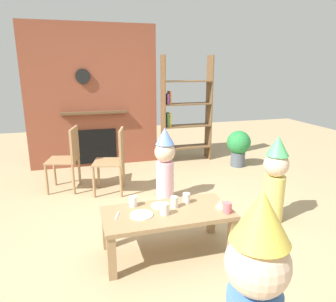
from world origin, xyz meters
TOP-DOWN VIEW (x-y plane):
  - ground_plane at (0.00, 0.00)m, footprint 12.00×12.00m
  - brick_fireplace_feature at (-0.55, 2.60)m, footprint 2.20×0.28m
  - bookshelf at (1.03, 2.40)m, footprint 0.90×0.28m
  - coffee_table at (-0.10, -0.45)m, footprint 1.18×0.56m
  - paper_cup_near_left at (0.41, -0.63)m, footprint 0.08×0.08m
  - paper_cup_near_right at (0.13, -0.32)m, footprint 0.07×0.07m
  - paper_cup_center at (-0.02, -0.38)m, footprint 0.07×0.07m
  - paper_cup_far_left at (-0.38, -0.25)m, footprint 0.08×0.08m
  - paper_cup_far_right at (-0.15, -0.50)m, footprint 0.08×0.08m
  - paper_plate_front at (-0.15, -0.32)m, footprint 0.16×0.16m
  - paper_plate_rear at (-0.35, -0.46)m, footprint 0.21×0.21m
  - birthday_cake_slice at (0.40, -0.51)m, footprint 0.10×0.10m
  - table_fork at (-0.56, -0.41)m, footprint 0.06×0.15m
  - child_with_cone_hat at (-0.05, -1.83)m, footprint 0.32×0.32m
  - child_in_pink at (1.23, -0.16)m, footprint 0.27×0.27m
  - child_by_the_chairs at (0.21, 0.76)m, footprint 0.27×0.27m
  - dining_chair_left at (-0.99, 1.46)m, footprint 0.48×0.48m
  - dining_chair_middle at (-0.37, 1.18)m, footprint 0.49×0.49m
  - potted_plant_tall at (1.84, 1.78)m, footprint 0.41×0.41m

SIDE VIEW (x-z plane):
  - ground_plane at x=0.00m, z-range 0.00..0.00m
  - coffee_table at x=-0.10m, z-range 0.15..0.57m
  - potted_plant_tall at x=1.84m, z-range 0.06..0.69m
  - table_fork at x=-0.56m, z-range 0.42..0.43m
  - paper_plate_front at x=-0.15m, z-range 0.42..0.44m
  - paper_plate_rear at x=-0.35m, z-range 0.42..0.44m
  - birthday_cake_slice at x=0.40m, z-range 0.42..0.51m
  - paper_cup_far_left at x=-0.38m, z-range 0.42..0.52m
  - paper_cup_near_left at x=0.41m, z-range 0.42..0.52m
  - paper_cup_near_right at x=0.13m, z-range 0.42..0.52m
  - paper_cup_center at x=-0.02m, z-range 0.42..0.53m
  - paper_cup_far_right at x=-0.15m, z-range 0.42..0.53m
  - child_by_the_chairs at x=0.21m, z-range 0.03..0.99m
  - dining_chair_left at x=-0.99m, z-range 0.06..0.96m
  - dining_chair_middle at x=-0.37m, z-range 0.06..0.96m
  - child_in_pink at x=1.23m, z-range 0.03..1.02m
  - child_with_cone_hat at x=-0.05m, z-range 0.03..1.20m
  - bookshelf at x=1.03m, z-range -0.07..1.83m
  - brick_fireplace_feature at x=-0.55m, z-range -0.01..2.39m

